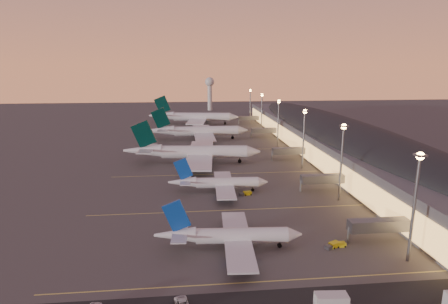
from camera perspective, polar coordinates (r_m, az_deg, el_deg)
ground at (r=122.98m, az=1.24°, el=-7.96°), size 700.00×700.00×0.00m
airliner_narrow_south at (r=93.93m, az=0.76°, el=-12.67°), size 36.43×32.58×13.02m
airliner_narrow_north at (r=133.57m, az=-0.84°, el=-4.73°), size 35.63×31.81×12.74m
airliner_wide_near at (r=172.32m, az=-4.83°, el=-0.02°), size 62.99×57.59×20.15m
airliner_wide_mid at (r=227.02m, az=-4.08°, el=3.17°), size 62.02×56.25×19.91m
airliner_wide_far at (r=286.60m, az=-4.61°, el=5.35°), size 68.51×62.99×21.93m
terminal_building at (r=204.41m, az=16.12°, el=2.62°), size 56.35×255.00×17.46m
light_masts at (r=187.71m, az=9.78°, el=4.76°), size 2.20×217.20×25.90m
radar_tower at (r=375.30m, az=-2.19°, el=9.70°), size 9.00×9.00×32.50m
lane_markings at (r=160.72m, az=-0.53°, el=-2.85°), size 90.00×180.36×0.00m
baggage_tug_a at (r=100.34m, az=17.10°, el=-13.34°), size 3.67×1.71×1.08m
baggage_tug_b at (r=99.52m, az=16.27°, el=-13.47°), size 4.36×3.32×1.22m
baggage_tug_c at (r=131.30m, az=3.37°, el=-6.32°), size 4.39×2.45×1.24m
catering_truck_a at (r=76.29m, az=16.28°, el=-21.34°), size 6.67×3.02×3.65m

